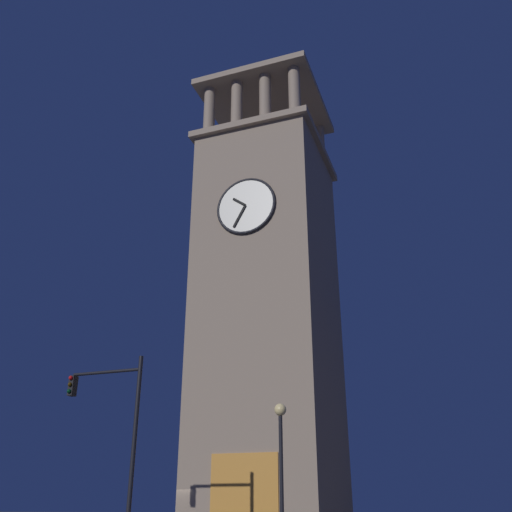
# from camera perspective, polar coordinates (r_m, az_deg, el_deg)

# --- Properties ---
(clocktower) EXTENTS (7.28, 7.95, 29.59)m
(clocktower) POSITION_cam_1_polar(r_m,az_deg,el_deg) (31.84, 1.32, -5.95)
(clocktower) COLOR gray
(clocktower) RESTS_ON ground_plane
(traffic_signal_near) EXTENTS (3.08, 0.41, 6.91)m
(traffic_signal_near) POSITION_cam_1_polar(r_m,az_deg,el_deg) (21.66, -14.09, -16.30)
(traffic_signal_near) COLOR black
(traffic_signal_near) RESTS_ON ground_plane
(street_lamp) EXTENTS (0.44, 0.44, 5.27)m
(street_lamp) POSITION_cam_1_polar(r_m,az_deg,el_deg) (21.17, 2.54, -18.97)
(street_lamp) COLOR black
(street_lamp) RESTS_ON ground_plane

